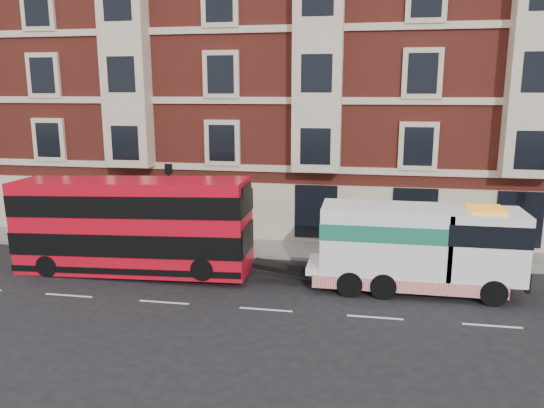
% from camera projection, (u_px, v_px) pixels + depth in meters
% --- Properties ---
extents(ground, '(120.00, 120.00, 0.00)m').
position_uv_depth(ground, '(266.00, 310.00, 19.73)').
color(ground, black).
rests_on(ground, ground).
extents(sidewalk, '(90.00, 3.00, 0.15)m').
position_uv_depth(sidewalk, '(293.00, 250.00, 26.94)').
color(sidewalk, slate).
rests_on(sidewalk, ground).
extents(victorian_terrace, '(45.00, 12.00, 20.40)m').
position_uv_depth(victorian_terrace, '(320.00, 56.00, 31.98)').
color(victorian_terrace, maroon).
rests_on(victorian_terrace, ground).
extents(lamp_post_west, '(0.35, 0.15, 4.35)m').
position_uv_depth(lamp_post_west, '(170.00, 200.00, 26.16)').
color(lamp_post_west, black).
rests_on(lamp_post_west, sidewalk).
extents(double_decker_bus, '(10.45, 2.40, 4.23)m').
position_uv_depth(double_decker_bus, '(131.00, 225.00, 23.23)').
color(double_decker_bus, red).
rests_on(double_decker_bus, ground).
extents(tow_truck, '(8.36, 2.47, 3.48)m').
position_uv_depth(tow_truck, '(414.00, 247.00, 21.26)').
color(tow_truck, white).
rests_on(tow_truck, ground).
extents(pedestrian, '(0.75, 0.71, 1.71)m').
position_uv_depth(pedestrian, '(24.00, 220.00, 29.24)').
color(pedestrian, black).
rests_on(pedestrian, sidewalk).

